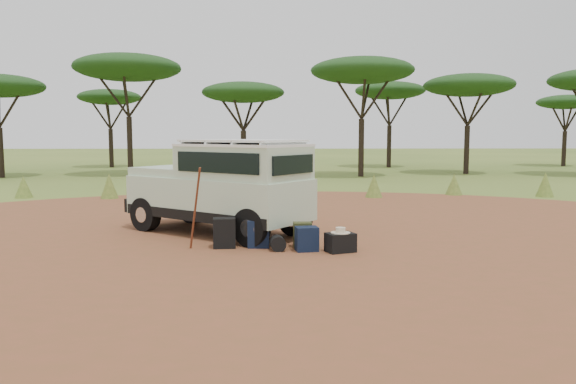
{
  "coord_description": "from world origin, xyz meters",
  "views": [
    {
      "loc": [
        -0.42,
        -10.69,
        2.2
      ],
      "look_at": [
        -0.14,
        0.77,
        1.0
      ],
      "focal_mm": 35.0,
      "sensor_mm": 36.0,
      "label": 1
    }
  ],
  "objects_px": {
    "backpack_olive": "(303,235)",
    "duffel_navy": "(307,239)",
    "backpack_navy": "(258,234)",
    "backpack_black": "(224,233)",
    "hard_case": "(340,243)",
    "safari_vehicle": "(223,189)",
    "walking_staff": "(195,209)"
  },
  "relations": [
    {
      "from": "walking_staff",
      "to": "hard_case",
      "type": "height_order",
      "value": "walking_staff"
    },
    {
      "from": "safari_vehicle",
      "to": "duffel_navy",
      "type": "bearing_deg",
      "value": -9.9
    },
    {
      "from": "backpack_black",
      "to": "hard_case",
      "type": "xyz_separation_m",
      "value": [
        2.19,
        -0.44,
        -0.11
      ]
    },
    {
      "from": "safari_vehicle",
      "to": "hard_case",
      "type": "xyz_separation_m",
      "value": [
        2.35,
        -1.95,
        -0.82
      ]
    },
    {
      "from": "safari_vehicle",
      "to": "hard_case",
      "type": "relative_size",
      "value": 8.56
    },
    {
      "from": "backpack_navy",
      "to": "duffel_navy",
      "type": "xyz_separation_m",
      "value": [
        0.91,
        -0.36,
        -0.04
      ]
    },
    {
      "from": "backpack_navy",
      "to": "hard_case",
      "type": "distance_m",
      "value": 1.6
    },
    {
      "from": "backpack_olive",
      "to": "backpack_black",
      "type": "bearing_deg",
      "value": 179.02
    },
    {
      "from": "safari_vehicle",
      "to": "walking_staff",
      "type": "height_order",
      "value": "safari_vehicle"
    },
    {
      "from": "backpack_black",
      "to": "hard_case",
      "type": "height_order",
      "value": "backpack_black"
    },
    {
      "from": "backpack_olive",
      "to": "safari_vehicle",
      "type": "bearing_deg",
      "value": 136.42
    },
    {
      "from": "backpack_olive",
      "to": "duffel_navy",
      "type": "height_order",
      "value": "backpack_olive"
    },
    {
      "from": "backpack_navy",
      "to": "backpack_olive",
      "type": "distance_m",
      "value": 0.85
    },
    {
      "from": "backpack_black",
      "to": "safari_vehicle",
      "type": "bearing_deg",
      "value": 91.45
    },
    {
      "from": "safari_vehicle",
      "to": "backpack_navy",
      "type": "relative_size",
      "value": 8.1
    },
    {
      "from": "hard_case",
      "to": "backpack_navy",
      "type": "bearing_deg",
      "value": 142.9
    },
    {
      "from": "backpack_black",
      "to": "backpack_olive",
      "type": "relative_size",
      "value": 1.19
    },
    {
      "from": "walking_staff",
      "to": "backpack_olive",
      "type": "relative_size",
      "value": 3.43
    },
    {
      "from": "walking_staff",
      "to": "hard_case",
      "type": "relative_size",
      "value": 3.29
    },
    {
      "from": "backpack_navy",
      "to": "hard_case",
      "type": "xyz_separation_m",
      "value": [
        1.53,
        -0.46,
        -0.09
      ]
    },
    {
      "from": "backpack_navy",
      "to": "hard_case",
      "type": "relative_size",
      "value": 1.06
    },
    {
      "from": "walking_staff",
      "to": "hard_case",
      "type": "bearing_deg",
      "value": -32.14
    },
    {
      "from": "walking_staff",
      "to": "backpack_navy",
      "type": "distance_m",
      "value": 1.32
    },
    {
      "from": "backpack_olive",
      "to": "backpack_navy",
      "type": "bearing_deg",
      "value": 178.45
    },
    {
      "from": "duffel_navy",
      "to": "hard_case",
      "type": "height_order",
      "value": "duffel_navy"
    },
    {
      "from": "safari_vehicle",
      "to": "backpack_black",
      "type": "relative_size",
      "value": 7.49
    },
    {
      "from": "safari_vehicle",
      "to": "backpack_olive",
      "type": "height_order",
      "value": "safari_vehicle"
    },
    {
      "from": "backpack_black",
      "to": "duffel_navy",
      "type": "bearing_deg",
      "value": -16.85
    },
    {
      "from": "safari_vehicle",
      "to": "hard_case",
      "type": "height_order",
      "value": "safari_vehicle"
    },
    {
      "from": "walking_staff",
      "to": "backpack_black",
      "type": "relative_size",
      "value": 2.88
    },
    {
      "from": "backpack_black",
      "to": "duffel_navy",
      "type": "relative_size",
      "value": 1.26
    },
    {
      "from": "safari_vehicle",
      "to": "backpack_black",
      "type": "xyz_separation_m",
      "value": [
        0.16,
        -1.51,
        -0.71
      ]
    }
  ]
}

